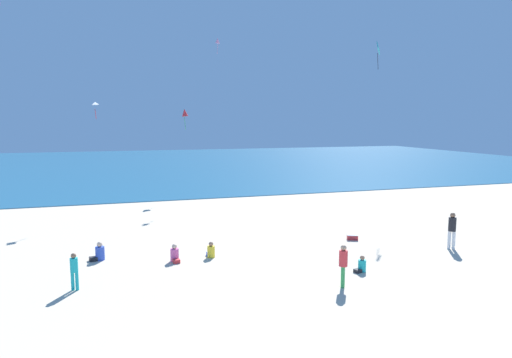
# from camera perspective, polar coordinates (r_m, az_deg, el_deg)

# --- Properties ---
(ground_plane) EXTENTS (120.00, 120.00, 0.00)m
(ground_plane) POSITION_cam_1_polar(r_m,az_deg,el_deg) (19.51, -3.85, -10.81)
(ground_plane) COLOR beige
(ocean_water) EXTENTS (120.00, 60.00, 0.05)m
(ocean_water) POSITION_cam_1_polar(r_m,az_deg,el_deg) (64.89, -13.32, 1.81)
(ocean_water) COLOR #236084
(ocean_water) RESTS_ON ground_plane
(cooler_box) EXTENTS (0.65, 0.57, 0.27)m
(cooler_box) POSITION_cam_1_polar(r_m,az_deg,el_deg) (24.01, 12.03, -7.13)
(cooler_box) COLOR red
(cooler_box) RESTS_ON ground_plane
(person_0) EXTENTS (0.36, 0.58, 0.71)m
(person_0) POSITION_cam_1_polar(r_m,az_deg,el_deg) (20.65, -5.69, -9.03)
(person_0) COLOR yellow
(person_0) RESTS_ON ground_plane
(person_1) EXTENTS (0.41, 0.64, 0.77)m
(person_1) POSITION_cam_1_polar(r_m,az_deg,el_deg) (20.25, -10.17, -9.39)
(person_1) COLOR #D8599E
(person_1) RESTS_ON ground_plane
(person_3) EXTENTS (0.49, 0.49, 1.77)m
(person_3) POSITION_cam_1_polar(r_m,az_deg,el_deg) (23.50, 23.42, -5.69)
(person_3) COLOR white
(person_3) RESTS_ON ground_plane
(person_4) EXTENTS (0.33, 0.33, 1.37)m
(person_4) POSITION_cam_1_polar(r_m,az_deg,el_deg) (17.82, -21.89, -10.44)
(person_4) COLOR #19ADB2
(person_4) RESTS_ON ground_plane
(person_5) EXTENTS (0.70, 0.46, 0.82)m
(person_5) POSITION_cam_1_polar(r_m,az_deg,el_deg) (21.25, -19.13, -8.82)
(person_5) COLOR blue
(person_5) RESTS_ON ground_plane
(person_6) EXTENTS (0.44, 0.44, 1.59)m
(person_6) POSITION_cam_1_polar(r_m,az_deg,el_deg) (17.15, 10.91, -10.30)
(person_6) COLOR green
(person_6) RESTS_ON ground_plane
(person_7) EXTENTS (0.58, 0.41, 0.67)m
(person_7) POSITION_cam_1_polar(r_m,az_deg,el_deg) (19.15, 13.11, -10.57)
(person_7) COLOR #19ADB2
(person_7) RESTS_ON ground_plane
(kite_white) EXTENTS (0.57, 0.63, 1.12)m
(kite_white) POSITION_cam_1_polar(r_m,az_deg,el_deg) (31.43, -19.58, 8.93)
(kite_white) COLOR white
(kite_pink) EXTENTS (0.54, 0.54, 1.34)m
(kite_pink) POSITION_cam_1_polar(r_m,az_deg,el_deg) (40.51, -4.87, 16.94)
(kite_pink) COLOR pink
(kite_red) EXTENTS (0.74, 0.71, 1.73)m
(kite_red) POSITION_cam_1_polar(r_m,az_deg,el_deg) (37.75, -8.95, 8.24)
(kite_red) COLOR red
(kite_teal) EXTENTS (0.56, 0.76, 1.86)m
(kite_teal) POSITION_cam_1_polar(r_m,az_deg,el_deg) (32.77, 15.11, 15.53)
(kite_teal) COLOR #1EADAD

